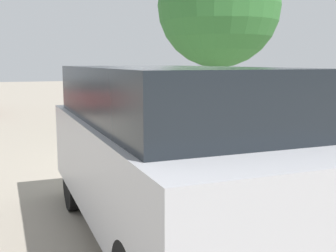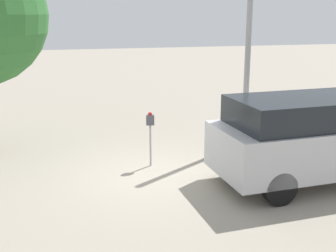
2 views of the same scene
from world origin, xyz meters
name	(u,v)px [view 2 (image 2 of 2)]	position (x,y,z in m)	size (l,w,h in m)	color
ground_plane	(151,175)	(0.00, 0.00, 0.00)	(80.00, 80.00, 0.00)	gray
parking_meter_near	(150,127)	(0.15, 0.62, 1.06)	(0.21, 0.14, 1.43)	#9E9EA3
lamp_post	(247,68)	(3.33, 1.76, 2.32)	(0.44, 0.44, 6.64)	beige
parked_van	(316,136)	(3.58, -1.42, 1.12)	(4.83, 2.17, 2.04)	#B2B2B7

